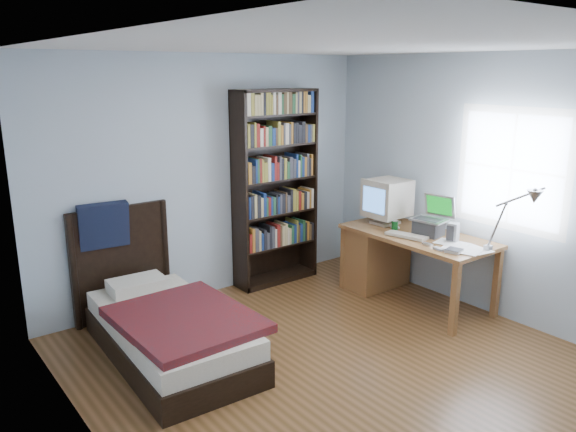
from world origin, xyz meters
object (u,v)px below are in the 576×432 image
at_px(bookshelf, 276,188).
at_px(keyboard, 407,236).
at_px(speaker, 453,232).
at_px(soda_can, 395,226).
at_px(desk_lamp, 527,203).
at_px(desk, 385,253).
at_px(bed, 165,323).
at_px(crt_monitor, 387,199).
at_px(laptop, 430,224).

bearing_deg(bookshelf, keyboard, -65.81).
distance_m(speaker, soda_can, 0.60).
bearing_deg(desk_lamp, desk, 89.17).
relative_size(desk, bed, 0.77).
height_order(keyboard, bookshelf, bookshelf).
bearing_deg(bookshelf, bed, -155.58).
bearing_deg(keyboard, desk_lamp, -96.16).
relative_size(desk_lamp, bed, 0.33).
distance_m(crt_monitor, speaker, 0.87).
bearing_deg(bed, speaker, -19.99).
bearing_deg(desk, soda_can, -119.14).
relative_size(keyboard, bookshelf, 0.19).
xyz_separation_m(crt_monitor, soda_can, (-0.17, -0.28, -0.22)).
xyz_separation_m(speaker, bed, (-2.59, 0.94, -0.56)).
relative_size(speaker, bookshelf, 0.09).
distance_m(soda_can, bed, 2.48).
distance_m(desk, laptop, 0.67).
bearing_deg(laptop, desk_lamp, -95.10).
distance_m(laptop, keyboard, 0.27).
distance_m(laptop, bed, 2.74).
height_order(speaker, bookshelf, bookshelf).
xyz_separation_m(speaker, bookshelf, (-0.85, 1.73, 0.25)).
bearing_deg(speaker, bookshelf, 99.90).
height_order(speaker, bed, bed).
relative_size(crt_monitor, bookshelf, 0.23).
relative_size(desk, bookshelf, 0.72).
distance_m(crt_monitor, keyboard, 0.58).
height_order(desk_lamp, speaker, desk_lamp).
bearing_deg(soda_can, keyboard, -101.78).
relative_size(laptop, keyboard, 0.98).
relative_size(desk_lamp, speaker, 3.63).
xyz_separation_m(desk, keyboard, (-0.17, -0.43, 0.33)).
distance_m(desk, bed, 2.53).
distance_m(desk, crt_monitor, 0.59).
height_order(desk_lamp, keyboard, desk_lamp).
xyz_separation_m(crt_monitor, desk_lamp, (-0.07, -1.61, 0.27)).
relative_size(desk, keyboard, 3.79).
xyz_separation_m(desk, soda_can, (-0.13, -0.23, 0.37)).
height_order(keyboard, speaker, speaker).
relative_size(keyboard, speaker, 2.21).
bearing_deg(laptop, keyboard, 160.12).
xyz_separation_m(desk, bookshelf, (-0.78, 0.93, 0.66)).
xyz_separation_m(speaker, soda_can, (-0.20, 0.57, -0.03)).
relative_size(keyboard, soda_can, 3.51).
bearing_deg(desk, speaker, -85.21).
height_order(keyboard, soda_can, soda_can).
relative_size(laptop, speaker, 2.17).
height_order(crt_monitor, bookshelf, bookshelf).
height_order(laptop, soda_can, laptop).
bearing_deg(bookshelf, laptop, -59.53).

